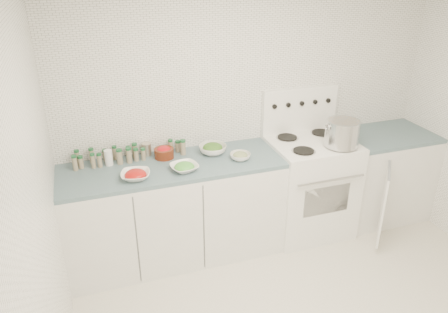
# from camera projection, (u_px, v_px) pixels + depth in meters

# --- Properties ---
(room_walls) EXTENTS (3.54, 3.04, 2.52)m
(room_walls) POSITION_uv_depth(u_px,v_px,m) (348.00, 129.00, 2.56)
(room_walls) COLOR white
(room_walls) RESTS_ON ground
(counter_left) EXTENTS (1.85, 0.62, 0.90)m
(counter_left) POSITION_uv_depth(u_px,v_px,m) (175.00, 211.00, 3.81)
(counter_left) COLOR white
(counter_left) RESTS_ON ground
(stove) EXTENTS (0.76, 0.70, 1.36)m
(stove) POSITION_uv_depth(u_px,v_px,m) (308.00, 184.00, 4.17)
(stove) COLOR white
(stove) RESTS_ON ground
(counter_right) EXTENTS (0.89, 0.94, 0.90)m
(counter_right) POSITION_uv_depth(u_px,v_px,m) (380.00, 175.00, 4.42)
(counter_right) COLOR white
(counter_right) RESTS_ON ground
(stock_pot) EXTENTS (0.32, 0.30, 0.23)m
(stock_pot) POSITION_uv_depth(u_px,v_px,m) (342.00, 132.00, 3.82)
(stock_pot) COLOR silver
(stock_pot) RESTS_ON stove
(bowl_tomato) EXTENTS (0.27, 0.27, 0.08)m
(bowl_tomato) POSITION_uv_depth(u_px,v_px,m) (136.00, 175.00, 3.39)
(bowl_tomato) COLOR white
(bowl_tomato) RESTS_ON counter_left
(bowl_snowpea) EXTENTS (0.26, 0.26, 0.07)m
(bowl_snowpea) POSITION_uv_depth(u_px,v_px,m) (184.00, 167.00, 3.51)
(bowl_snowpea) COLOR white
(bowl_snowpea) RESTS_ON counter_left
(bowl_broccoli) EXTENTS (0.26, 0.26, 0.10)m
(bowl_broccoli) POSITION_uv_depth(u_px,v_px,m) (213.00, 149.00, 3.81)
(bowl_broccoli) COLOR white
(bowl_broccoli) RESTS_ON counter_left
(bowl_zucchini) EXTENTS (0.21, 0.21, 0.07)m
(bowl_zucchini) POSITION_uv_depth(u_px,v_px,m) (240.00, 156.00, 3.70)
(bowl_zucchini) COLOR white
(bowl_zucchini) RESTS_ON counter_left
(bowl_pepper) EXTENTS (0.17, 0.17, 0.10)m
(bowl_pepper) POSITION_uv_depth(u_px,v_px,m) (164.00, 152.00, 3.73)
(bowl_pepper) COLOR #541F0E
(bowl_pepper) RESTS_ON counter_left
(salt_canister) EXTENTS (0.07, 0.07, 0.13)m
(salt_canister) POSITION_uv_depth(u_px,v_px,m) (109.00, 158.00, 3.59)
(salt_canister) COLOR white
(salt_canister) RESTS_ON counter_left
(tin_can) EXTENTS (0.10, 0.10, 0.11)m
(tin_can) POSITION_uv_depth(u_px,v_px,m) (147.00, 149.00, 3.77)
(tin_can) COLOR #ACA291
(tin_can) RESTS_ON counter_left
(spice_cluster) EXTENTS (0.94, 0.15, 0.14)m
(spice_cluster) POSITION_uv_depth(u_px,v_px,m) (124.00, 154.00, 3.66)
(spice_cluster) COLOR gray
(spice_cluster) RESTS_ON counter_left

